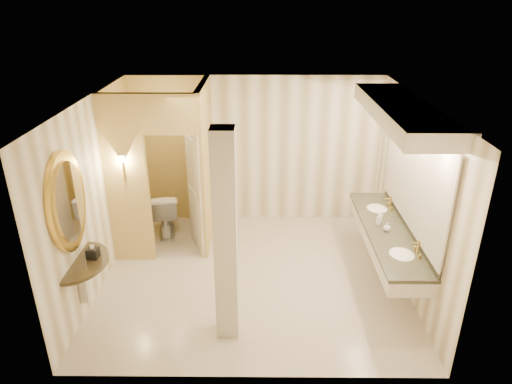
{
  "coord_description": "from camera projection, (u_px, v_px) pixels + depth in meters",
  "views": [
    {
      "loc": [
        0.09,
        -5.88,
        4.01
      ],
      "look_at": [
        0.04,
        0.2,
        1.32
      ],
      "focal_mm": 32.0,
      "sensor_mm": 36.0,
      "label": 1
    }
  ],
  "objects": [
    {
      "name": "ceiling",
      "position": [
        252.0,
        101.0,
        5.91
      ],
      "size": [
        4.5,
        4.5,
        0.0
      ],
      "primitive_type": "plane",
      "rotation": [
        3.14,
        0.0,
        0.0
      ],
      "color": "silver",
      "rests_on": "wall_back"
    },
    {
      "name": "wall_right",
      "position": [
        412.0,
        196.0,
        6.44
      ],
      "size": [
        0.02,
        4.0,
        2.7
      ],
      "primitive_type": "cube",
      "color": "white",
      "rests_on": "floor"
    },
    {
      "name": "soap_bottle_c",
      "position": [
        378.0,
        220.0,
        6.62
      ],
      "size": [
        0.09,
        0.09,
        0.18
      ],
      "primitive_type": "imported",
      "rotation": [
        0.0,
        0.0,
        0.27
      ],
      "color": "#C6B28C",
      "rests_on": "vanity"
    },
    {
      "name": "toilet",
      "position": [
        165.0,
        213.0,
        8.05
      ],
      "size": [
        0.6,
        0.88,
        0.83
      ],
      "primitive_type": "imported",
      "rotation": [
        0.0,
        0.0,
        3.32
      ],
      "color": "white",
      "rests_on": "floor"
    },
    {
      "name": "soap_bottle_a",
      "position": [
        380.0,
        216.0,
        6.75
      ],
      "size": [
        0.09,
        0.09,
        0.15
      ],
      "primitive_type": "imported",
      "rotation": [
        0.0,
        0.0,
        -0.37
      ],
      "color": "beige",
      "rests_on": "vanity"
    },
    {
      "name": "pillar",
      "position": [
        225.0,
        239.0,
        5.33
      ],
      "size": [
        0.27,
        0.27,
        2.7
      ],
      "primitive_type": "cube",
      "color": "beige",
      "rests_on": "floor"
    },
    {
      "name": "wall_back",
      "position": [
        254.0,
        151.0,
        8.28
      ],
      "size": [
        4.5,
        0.02,
        2.7
      ],
      "primitive_type": "cube",
      "color": "white",
      "rests_on": "floor"
    },
    {
      "name": "wall_left",
      "position": [
        94.0,
        195.0,
        6.47
      ],
      "size": [
        0.02,
        4.0,
        2.7
      ],
      "primitive_type": "cube",
      "color": "white",
      "rests_on": "floor"
    },
    {
      "name": "wall_sconce",
      "position": [
        122.0,
        160.0,
        6.7
      ],
      "size": [
        0.14,
        0.14,
        0.42
      ],
      "color": "gold",
      "rests_on": "toilet_closet"
    },
    {
      "name": "console_shelf",
      "position": [
        71.0,
        228.0,
        5.59
      ],
      "size": [
        0.98,
        0.98,
        1.94
      ],
      "color": "black",
      "rests_on": "floor"
    },
    {
      "name": "soap_bottle_b",
      "position": [
        387.0,
        227.0,
        6.47
      ],
      "size": [
        0.13,
        0.13,
        0.13
      ],
      "primitive_type": "imported",
      "rotation": [
        0.0,
        0.0,
        -0.29
      ],
      "color": "silver",
      "rests_on": "vanity"
    },
    {
      "name": "tissue_box",
      "position": [
        93.0,
        253.0,
        5.82
      ],
      "size": [
        0.15,
        0.15,
        0.14
      ],
      "primitive_type": "cube",
      "rotation": [
        0.0,
        0.0,
        -0.07
      ],
      "color": "black",
      "rests_on": "console_shelf"
    },
    {
      "name": "toilet_closet",
      "position": [
        184.0,
        169.0,
        7.33
      ],
      "size": [
        1.5,
        1.55,
        2.7
      ],
      "color": "#EDDD7C",
      "rests_on": "floor"
    },
    {
      "name": "vanity",
      "position": [
        397.0,
        180.0,
        6.25
      ],
      "size": [
        0.75,
        2.72,
        2.09
      ],
      "color": "beige",
      "rests_on": "floor"
    },
    {
      "name": "floor",
      "position": [
        253.0,
        276.0,
        7.0
      ],
      "size": [
        4.5,
        4.5,
        0.0
      ],
      "primitive_type": "plane",
      "color": "beige",
      "rests_on": "ground"
    },
    {
      "name": "wall_front",
      "position": [
        250.0,
        277.0,
        4.62
      ],
      "size": [
        4.5,
        0.02,
        2.7
      ],
      "primitive_type": "cube",
      "color": "white",
      "rests_on": "floor"
    }
  ]
}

